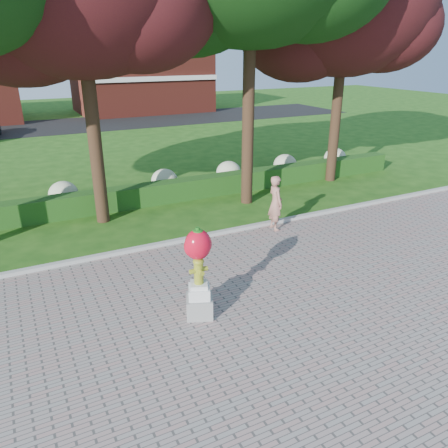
# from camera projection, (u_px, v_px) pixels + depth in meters

# --- Properties ---
(ground) EXTENTS (100.00, 100.00, 0.00)m
(ground) POSITION_uv_depth(u_px,v_px,m) (233.00, 284.00, 11.23)
(ground) COLOR #1D4B12
(ground) RESTS_ON ground
(walkway) EXTENTS (40.00, 14.00, 0.04)m
(walkway) POSITION_uv_depth(u_px,v_px,m) (336.00, 382.00, 7.91)
(walkway) COLOR gray
(walkway) RESTS_ON ground
(curb) EXTENTS (40.00, 0.18, 0.15)m
(curb) POSITION_uv_depth(u_px,v_px,m) (189.00, 239.00, 13.69)
(curb) COLOR #ADADA5
(curb) RESTS_ON ground
(lawn_hedge) EXTENTS (24.00, 0.70, 0.80)m
(lawn_hedge) POSITION_uv_depth(u_px,v_px,m) (149.00, 194.00, 16.88)
(lawn_hedge) COLOR #204C15
(lawn_hedge) RESTS_ON ground
(hydrangea_row) EXTENTS (20.10, 1.10, 0.99)m
(hydrangea_row) POSITION_uv_depth(u_px,v_px,m) (155.00, 182.00, 17.90)
(hydrangea_row) COLOR #BCC798
(hydrangea_row) RESTS_ON ground
(street) EXTENTS (50.00, 8.00, 0.02)m
(street) POSITION_uv_depth(u_px,v_px,m) (68.00, 126.00, 34.43)
(street) COLOR black
(street) RESTS_ON ground
(building_right) EXTENTS (12.00, 8.00, 6.40)m
(building_right) POSITION_uv_depth(u_px,v_px,m) (141.00, 76.00, 41.55)
(building_right) COLOR maroon
(building_right) RESTS_ON ground
(tree_far_right) EXTENTS (7.88, 6.72, 10.21)m
(tree_far_right) POSITION_uv_depth(u_px,v_px,m) (342.00, 13.00, 17.60)
(tree_far_right) COLOR black
(tree_far_right) RESTS_ON ground
(hydrant_sculpture) EXTENTS (0.75, 0.75, 2.14)m
(hydrant_sculpture) POSITION_uv_depth(u_px,v_px,m) (199.00, 270.00, 9.45)
(hydrant_sculpture) COLOR gray
(hydrant_sculpture) RESTS_ON walkway
(woman) EXTENTS (0.50, 0.71, 1.83)m
(woman) POSITION_uv_depth(u_px,v_px,m) (275.00, 203.00, 14.26)
(woman) COLOR #AD7463
(woman) RESTS_ON walkway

